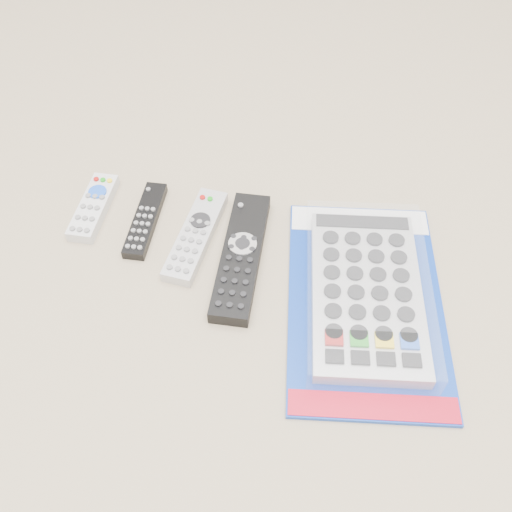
% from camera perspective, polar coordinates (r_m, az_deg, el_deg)
% --- Properties ---
extents(remote_small_grey, '(0.05, 0.14, 0.02)m').
position_cam_1_polar(remote_small_grey, '(0.98, -15.95, 4.73)').
color(remote_small_grey, silver).
rests_on(remote_small_grey, ground).
extents(remote_slim_black, '(0.05, 0.16, 0.02)m').
position_cam_1_polar(remote_slim_black, '(0.94, -11.01, 3.54)').
color(remote_slim_black, black).
rests_on(remote_slim_black, ground).
extents(remote_silver_dvd, '(0.06, 0.19, 0.02)m').
position_cam_1_polar(remote_silver_dvd, '(0.90, -6.04, 2.08)').
color(remote_silver_dvd, '#B6B7BB').
rests_on(remote_silver_dvd, ground).
extents(remote_large_black, '(0.07, 0.24, 0.03)m').
position_cam_1_polar(remote_large_black, '(0.87, -1.49, 0.04)').
color(remote_large_black, black).
rests_on(remote_large_black, ground).
extents(jumbo_remote_packaged, '(0.27, 0.40, 0.05)m').
position_cam_1_polar(jumbo_remote_packaged, '(0.83, 11.00, -3.49)').
color(jumbo_remote_packaged, '#0E349E').
rests_on(jumbo_remote_packaged, ground).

